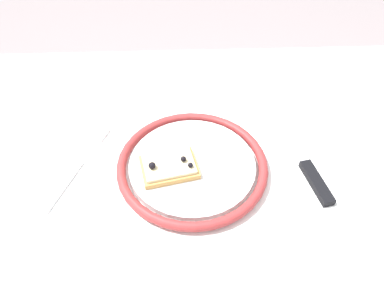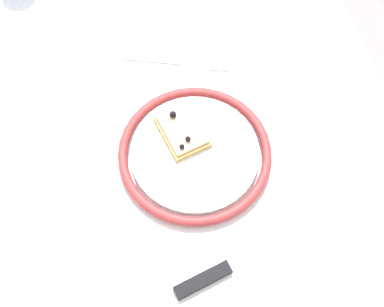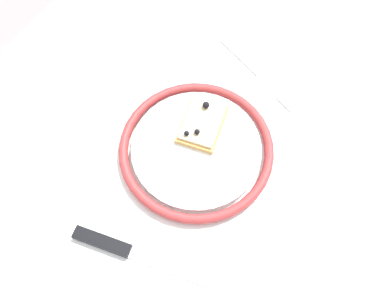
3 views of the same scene
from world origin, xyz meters
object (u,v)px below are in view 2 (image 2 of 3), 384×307
(plate, at_px, (195,153))
(pizza_slice_near, at_px, (182,132))
(fork, at_px, (176,62))
(dining_table, at_px, (174,162))
(knife, at_px, (222,270))

(plate, height_order, pizza_slice_near, pizza_slice_near)
(plate, relative_size, fork, 1.33)
(plate, height_order, fork, plate)
(dining_table, relative_size, plate, 4.24)
(fork, bearing_deg, knife, -3.56)
(dining_table, relative_size, fork, 5.63)
(dining_table, height_order, plate, plate)
(dining_table, distance_m, fork, 0.19)
(plate, relative_size, knife, 1.08)
(pizza_slice_near, bearing_deg, knife, 0.61)
(dining_table, xyz_separation_m, fork, (-0.16, 0.04, 0.10))
(dining_table, xyz_separation_m, pizza_slice_near, (0.00, 0.02, 0.12))
(dining_table, bearing_deg, plate, 37.20)
(plate, distance_m, fork, 0.20)
(pizza_slice_near, xyz_separation_m, knife, (0.23, 0.00, -0.02))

